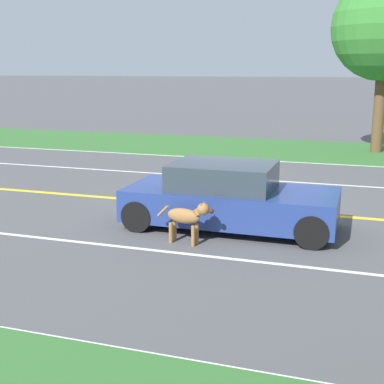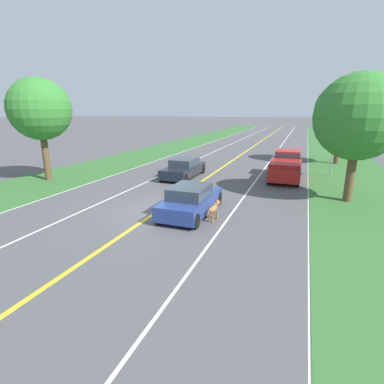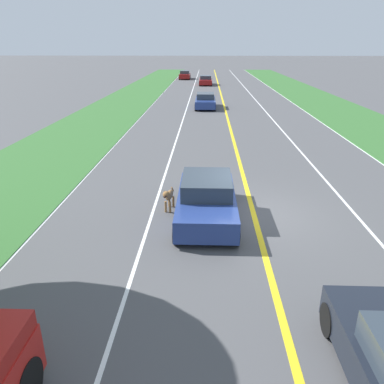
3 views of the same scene
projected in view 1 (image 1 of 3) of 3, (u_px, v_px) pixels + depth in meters
The scene contains 9 objects.
ground_plane at pixel (234, 208), 13.02m from camera, with size 400.00×400.00×0.00m, color #4C4C4F.
centre_divider_line at pixel (234, 208), 13.02m from camera, with size 0.18×160.00×0.01m, color yellow.
lane_edge_line_right at pixel (99, 346), 6.54m from camera, with size 0.14×160.00×0.01m, color white.
lane_edge_line_left at pixel (279, 161), 19.51m from camera, with size 0.14×160.00×0.01m, color white.
lane_dash_same_dir at pixel (189, 254), 9.78m from camera, with size 0.10×160.00×0.01m, color white.
lane_dash_oncoming at pixel (261, 180), 16.26m from camera, with size 0.10×160.00×0.01m, color white.
grass_verge_left at pixel (290, 149), 22.28m from camera, with size 6.00×160.00×0.03m, color #33662D.
ego_car at pixel (229, 198), 11.28m from camera, with size 1.93×4.41×1.39m.
dog at pixel (188, 217), 10.23m from camera, with size 0.36×1.22×0.88m.
Camera 1 is at (12.29, 2.93, 3.32)m, focal length 50.00 mm.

